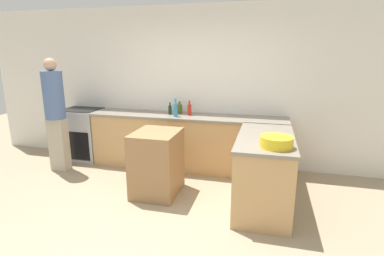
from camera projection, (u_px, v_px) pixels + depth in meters
The scene contains 12 objects.
ground_plane at pixel (144, 225), 3.44m from camera, with size 14.00×14.00×0.00m, color tan.
wall_back at pixel (192, 87), 5.17m from camera, with size 8.00×0.06×2.70m.
counter_back at pixel (187, 142), 5.07m from camera, with size 3.28×0.63×0.92m.
counter_peninsula at pixel (264, 171), 3.82m from camera, with size 0.69×1.43×0.92m.
range_oven at pixel (83, 134), 5.56m from camera, with size 0.72×0.61×0.93m.
island_table at pixel (157, 163), 4.14m from camera, with size 0.59×0.70×0.89m.
mixing_bowl at pixel (276, 142), 3.26m from camera, with size 0.36×0.36×0.12m.
hot_sauce_bottle at pixel (189, 109), 4.95m from camera, with size 0.07×0.07×0.24m.
dish_soap_bottle at pixel (176, 109), 4.84m from camera, with size 0.07×0.07×0.30m.
wine_bottle_dark at pixel (170, 110), 5.02m from camera, with size 0.06×0.06×0.20m.
olive_oil_bottle at pixel (180, 109), 5.12m from camera, with size 0.09×0.09×0.20m.
person_by_range at pixel (55, 111), 4.83m from camera, with size 0.32×0.32×1.85m.
Camera 1 is at (1.30, -2.83, 1.92)m, focal length 28.00 mm.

